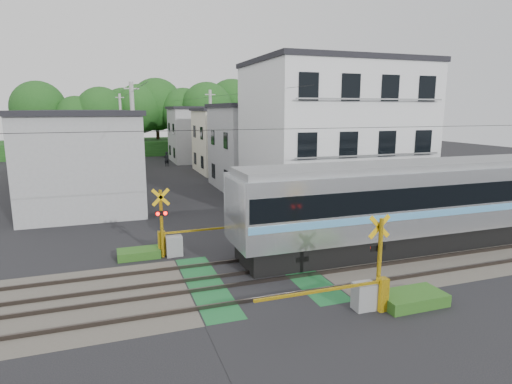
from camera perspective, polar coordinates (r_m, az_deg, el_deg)
name	(u,v)px	position (r m, az deg, el deg)	size (l,w,h in m)	color
ground	(254,278)	(16.70, -0.21, -11.45)	(120.00, 120.00, 0.00)	black
track_bed	(254,278)	(16.68, -0.21, -11.33)	(120.00, 120.00, 0.14)	#47423A
crossing_signal_near	(368,289)	(14.48, 14.69, -12.41)	(4.74, 0.65, 3.09)	yellow
crossing_signal_far	(172,240)	(19.26, -11.17, -6.32)	(4.74, 0.65, 3.09)	yellow
apartment_block	(332,137)	(27.68, 10.14, 7.26)	(10.20, 8.36, 9.30)	silver
houses_row	(166,143)	(40.97, -11.87, 6.38)	(22.07, 31.35, 6.80)	#A0A2A4
tree_hill	(148,117)	(63.91, -14.18, 9.73)	(40.00, 13.52, 10.85)	#1F501A
catenary	(391,175)	(18.51, 17.60, 2.16)	(60.00, 5.04, 7.00)	#2D2D33
utility_poles	(155,136)	(37.87, -13.30, 7.23)	(7.90, 42.00, 8.00)	#A5A5A0
pedestrian	(167,159)	(49.39, -11.84, 4.31)	(0.60, 0.40, 1.65)	black
weed_patches	(297,269)	(17.16, 5.53, -10.20)	(10.25, 8.80, 0.40)	#2D5E1E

